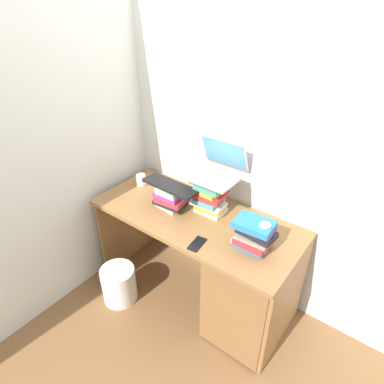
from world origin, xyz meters
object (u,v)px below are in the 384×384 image
at_px(laptop, 216,167).
at_px(wastebasket, 119,284).
at_px(keyboard, 170,186).
at_px(mug, 141,180).
at_px(cell_phone, 197,244).
at_px(desk, 237,278).
at_px(water_bottle, 263,238).
at_px(book_stack_tall, 210,195).
at_px(book_stack_keyboard_riser, 171,197).
at_px(book_stack_side, 255,234).
at_px(computer_mouse, 236,240).

distance_m(laptop, wastebasket, 1.20).
height_order(keyboard, mug, keyboard).
bearing_deg(cell_phone, keyboard, 144.27).
distance_m(desk, water_bottle, 0.47).
xyz_separation_m(book_stack_tall, mug, (-0.65, -0.02, -0.09)).
bearing_deg(mug, desk, -6.06).
xyz_separation_m(laptop, water_bottle, (0.49, -0.22, -0.22)).
xyz_separation_m(book_stack_keyboard_riser, mug, (-0.40, 0.10, -0.04)).
distance_m(desk, book_stack_side, 0.45).
xyz_separation_m(book_stack_tall, keyboard, (-0.25, -0.12, 0.04)).
bearing_deg(book_stack_side, cell_phone, -145.90).
bearing_deg(book_stack_tall, keyboard, -153.77).
distance_m(book_stack_keyboard_riser, mug, 0.41).
distance_m(book_stack_keyboard_riser, computer_mouse, 0.58).
bearing_deg(wastebasket, mug, 108.62).
xyz_separation_m(book_stack_tall, laptop, (0.00, 0.07, 0.19)).
bearing_deg(book_stack_keyboard_riser, wastebasket, -121.60).
distance_m(desk, keyboard, 0.78).
bearing_deg(book_stack_tall, wastebasket, -133.72).
height_order(book_stack_tall, water_bottle, book_stack_tall).
bearing_deg(keyboard, book_stack_side, 0.09).
bearing_deg(keyboard, laptop, 39.14).
bearing_deg(cell_phone, book_stack_tall, 105.83).
bearing_deg(computer_mouse, keyboard, 175.09).
distance_m(book_stack_side, wastebasket, 1.21).
height_order(book_stack_side, mug, book_stack_side).
height_order(book_stack_tall, keyboard, book_stack_tall).
xyz_separation_m(cell_phone, wastebasket, (-0.63, -0.17, -0.62)).
distance_m(book_stack_tall, mug, 0.65).
distance_m(desk, book_stack_keyboard_riser, 0.72).
height_order(book_stack_side, laptop, laptop).
bearing_deg(computer_mouse, book_stack_tall, 151.78).
bearing_deg(computer_mouse, desk, 75.12).
bearing_deg(wastebasket, keyboard, 58.60).
relative_size(book_stack_tall, mug, 2.42).
relative_size(book_stack_keyboard_riser, laptop, 0.67).
distance_m(book_stack_tall, book_stack_side, 0.45).
bearing_deg(mug, computer_mouse, -8.78).
relative_size(mug, water_bottle, 0.55).
xyz_separation_m(book_stack_keyboard_riser, computer_mouse, (0.57, -0.05, -0.07)).
distance_m(water_bottle, wastebasket, 1.26).
bearing_deg(book_stack_keyboard_riser, laptop, 37.30).
height_order(desk, water_bottle, water_bottle).
xyz_separation_m(book_stack_side, wastebasket, (-0.91, -0.36, -0.71)).
relative_size(desk, book_stack_keyboard_riser, 6.30).
distance_m(laptop, keyboard, 0.35).
xyz_separation_m(book_stack_tall, computer_mouse, (0.32, -0.17, -0.12)).
bearing_deg(mug, book_stack_side, -6.55).
xyz_separation_m(book_stack_side, mug, (-1.07, 0.12, -0.05)).
bearing_deg(mug, water_bottle, -6.50).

